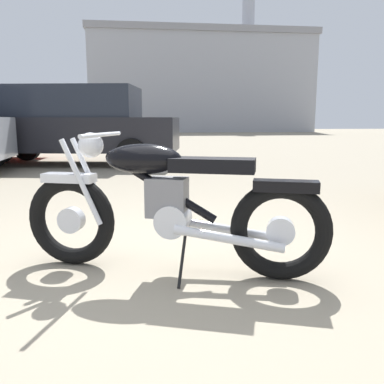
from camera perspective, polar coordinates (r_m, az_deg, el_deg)
ground_plane at (r=2.81m, az=-5.93°, el=-11.03°), size 80.00×80.00×0.00m
vintage_motorcycle at (r=2.68m, az=-3.42°, el=-1.97°), size 2.01×0.83×0.94m
red_hatchback_near at (r=9.69m, az=-17.09°, el=9.30°), size 4.93×2.56×1.74m
industrial_building at (r=37.64m, az=0.84°, el=15.00°), size 18.54×10.20×15.40m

